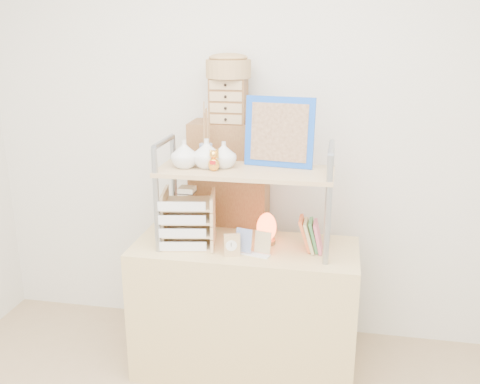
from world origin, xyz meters
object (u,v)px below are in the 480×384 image
object	(u,v)px
desk	(245,309)
cabinet	(230,232)
salt_lamp	(266,228)
letter_tray	(188,222)

from	to	relation	value
desk	cabinet	size ratio (longest dim) A/B	0.89
desk	cabinet	distance (m)	0.50
cabinet	salt_lamp	world-z (taller)	cabinet
cabinet	salt_lamp	bearing A→B (deg)	-50.10
desk	salt_lamp	bearing A→B (deg)	28.30
cabinet	letter_tray	world-z (taller)	cabinet
desk	cabinet	bearing A→B (deg)	113.13
desk	letter_tray	xyz separation A→B (m)	(-0.30, -0.03, 0.50)
desk	salt_lamp	world-z (taller)	salt_lamp
desk	salt_lamp	size ratio (longest dim) A/B	6.90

